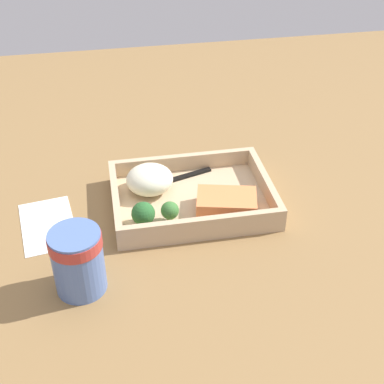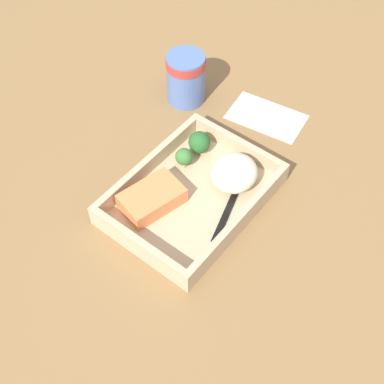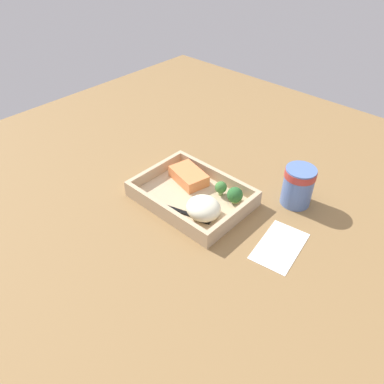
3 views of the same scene
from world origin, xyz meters
The scene contains 10 objects.
ground_plane centered at (0.00, 0.00, -1.00)cm, with size 160.00×160.00×2.00cm, color olive.
takeout_tray centered at (0.00, 0.00, 0.60)cm, with size 28.57×20.98×1.20cm, color tan.
tray_rim centered at (0.00, 0.00, 2.80)cm, with size 28.57×20.98×3.20cm.
salmon_fillet centered at (-5.32, 4.45, 2.76)cm, with size 10.36×6.63×3.13cm, color #EA8249.
mashed_potatoes centered at (7.17, -3.72, 3.81)cm, with size 8.58×8.03×5.23cm, color #E9E6C5.
broccoli_floret_1 centered at (4.86, 5.69, 3.46)cm, with size 3.13×3.13×3.93cm.
broccoli_floret_2 centered at (9.40, 5.71, 3.46)cm, with size 4.04×4.04×4.36cm.
fork centered at (3.41, -6.00, 1.42)cm, with size 15.60×6.17×0.44cm.
paper_cup centered at (20.12, 17.41, 5.87)cm, with size 7.79×7.79×10.49cm.
receipt_slip centered at (25.77, 1.45, 0.12)cm, with size 8.88×14.76×0.24cm, color white.
Camera 1 is at (14.14, 76.52, 59.19)cm, focal length 50.00 mm.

